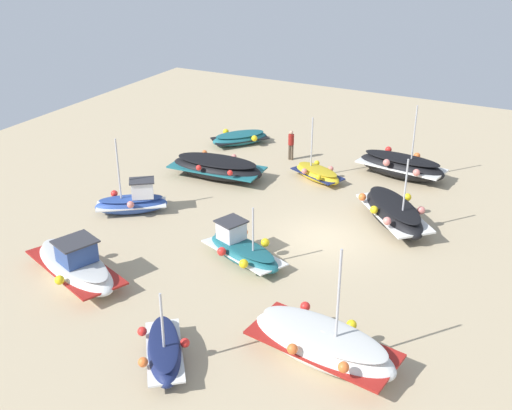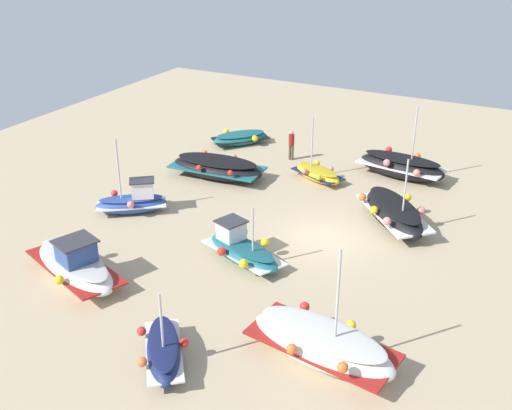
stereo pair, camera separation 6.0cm
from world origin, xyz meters
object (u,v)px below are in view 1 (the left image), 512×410
at_px(fishing_boat_1, 75,265).
at_px(fishing_boat_5, 401,166).
at_px(fishing_boat_4, 394,213).
at_px(fishing_boat_2, 133,202).
at_px(fishing_boat_0, 242,249).
at_px(fishing_boat_6, 240,138).
at_px(fishing_boat_7, 322,344).
at_px(fishing_boat_3, 217,167).
at_px(person_walking, 291,143).
at_px(fishing_boat_8, 317,173).
at_px(fishing_boat_9, 164,351).

height_order(fishing_boat_1, fishing_boat_5, fishing_boat_5).
bearing_deg(fishing_boat_4, fishing_boat_2, 69.79).
xyz_separation_m(fishing_boat_0, fishing_boat_4, (-5.91, 4.45, 0.10)).
bearing_deg(fishing_boat_6, fishing_boat_7, 74.83).
height_order(fishing_boat_2, fishing_boat_3, fishing_boat_2).
bearing_deg(fishing_boat_1, fishing_boat_5, 82.34).
height_order(fishing_boat_5, person_walking, fishing_boat_5).
bearing_deg(fishing_boat_4, fishing_boat_0, 101.02).
bearing_deg(fishing_boat_1, fishing_boat_7, 19.47).
bearing_deg(fishing_boat_0, fishing_boat_5, -85.04).
relative_size(fishing_boat_0, fishing_boat_4, 0.88).
relative_size(fishing_boat_4, fishing_boat_6, 1.31).
xyz_separation_m(fishing_boat_1, fishing_boat_7, (0.08, 10.15, 0.02)).
xyz_separation_m(fishing_boat_6, fishing_boat_8, (2.96, 6.26, -0.01)).
height_order(fishing_boat_0, fishing_boat_5, fishing_boat_5).
xyz_separation_m(fishing_boat_8, person_walking, (-2.06, -2.48, 0.62)).
bearing_deg(fishing_boat_0, person_walking, -54.35).
relative_size(fishing_boat_2, fishing_boat_7, 0.71).
bearing_deg(fishing_boat_8, fishing_boat_2, -105.01).
bearing_deg(fishing_boat_1, fishing_boat_6, 116.33).
height_order(fishing_boat_9, person_walking, fishing_boat_9).
bearing_deg(fishing_boat_5, person_walking, 10.55).
bearing_deg(fishing_boat_8, fishing_boat_4, -8.87).
relative_size(fishing_boat_4, person_walking, 2.70).
distance_m(fishing_boat_8, fishing_boat_9, 15.80).
height_order(fishing_boat_2, fishing_boat_6, fishing_boat_2).
relative_size(fishing_boat_5, person_walking, 2.84).
distance_m(fishing_boat_0, person_walking, 11.56).
distance_m(fishing_boat_1, person_walking, 15.43).
xyz_separation_m(fishing_boat_5, person_walking, (0.36, -6.22, 0.35)).
height_order(fishing_boat_2, person_walking, fishing_boat_2).
relative_size(fishing_boat_3, fishing_boat_9, 1.62).
height_order(fishing_boat_0, person_walking, fishing_boat_0).
relative_size(fishing_boat_5, fishing_boat_8, 1.49).
distance_m(fishing_boat_3, fishing_boat_4, 9.86).
relative_size(fishing_boat_3, fishing_boat_5, 1.07).
bearing_deg(fishing_boat_6, fishing_boat_3, 54.28).
bearing_deg(fishing_boat_3, fishing_boat_6, -77.90).
bearing_deg(fishing_boat_7, fishing_boat_4, -77.33).
bearing_deg(fishing_boat_4, fishing_boat_7, 142.13).
relative_size(fishing_boat_1, fishing_boat_8, 1.60).
relative_size(fishing_boat_4, fishing_boat_5, 0.95).
height_order(fishing_boat_4, fishing_boat_5, fishing_boat_5).
xyz_separation_m(fishing_boat_6, fishing_boat_9, (18.70, 7.68, 0.06)).
relative_size(fishing_boat_6, fishing_boat_9, 1.09).
height_order(fishing_boat_1, fishing_boat_9, fishing_boat_9).
xyz_separation_m(fishing_boat_1, fishing_boat_6, (-16.20, -1.81, -0.19)).
distance_m(fishing_boat_2, fishing_boat_9, 11.08).
distance_m(fishing_boat_1, fishing_boat_6, 16.30).
bearing_deg(fishing_boat_9, fishing_boat_3, -13.35).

